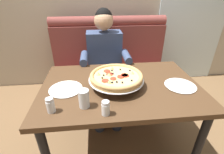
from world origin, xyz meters
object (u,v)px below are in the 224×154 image
at_px(dining_table, 120,94).
at_px(shaker_oregano, 106,109).
at_px(shaker_parmesan, 51,106).
at_px(plate_near_right, 180,85).
at_px(patio_chair, 165,38).
at_px(pizza, 116,77).
at_px(diner_main, 105,61).
at_px(plate_near_left, 66,88).
at_px(drinking_glass, 84,99).
at_px(booth_bench, 110,74).

bearing_deg(dining_table, shaker_oregano, -113.00).
distance_m(shaker_parmesan, plate_near_right, 0.99).
relative_size(dining_table, patio_chair, 1.49).
xyz_separation_m(pizza, patio_chair, (1.34, 2.19, -0.32)).
bearing_deg(dining_table, shaker_parmesan, -149.91).
height_order(dining_table, shaker_parmesan, shaker_parmesan).
distance_m(diner_main, patio_chair, 2.09).
xyz_separation_m(diner_main, shaker_oregano, (-0.06, -0.97, 0.09)).
bearing_deg(plate_near_right, plate_near_left, 177.23).
distance_m(diner_main, plate_near_left, 0.74).
distance_m(pizza, drinking_glass, 0.34).
bearing_deg(dining_table, plate_near_right, -8.43).
height_order(shaker_oregano, shaker_parmesan, shaker_parmesan).
height_order(booth_bench, drinking_glass, booth_bench).
distance_m(dining_table, drinking_glass, 0.41).
xyz_separation_m(booth_bench, pizza, (-0.04, -0.90, 0.44)).
distance_m(booth_bench, dining_table, 0.93).
bearing_deg(plate_near_right, patio_chair, 70.00).
bearing_deg(shaker_parmesan, diner_main, 66.14).
bearing_deg(patio_chair, shaker_oregano, -119.74).
relative_size(diner_main, patio_chair, 1.48).
xyz_separation_m(booth_bench, shaker_oregano, (-0.15, -1.23, 0.40)).
distance_m(plate_near_right, drinking_glass, 0.78).
xyz_separation_m(booth_bench, plate_near_right, (0.48, -0.96, 0.37)).
bearing_deg(diner_main, plate_near_left, -118.28).
distance_m(plate_near_left, drinking_glass, 0.28).
distance_m(diner_main, shaker_parmesan, 1.00).
relative_size(pizza, drinking_glass, 3.46).
distance_m(booth_bench, shaker_oregano, 1.31).
bearing_deg(shaker_parmesan, plate_near_right, 12.41).
height_order(booth_bench, diner_main, diner_main).
height_order(booth_bench, dining_table, booth_bench).
relative_size(booth_bench, dining_table, 1.23).
bearing_deg(shaker_parmesan, plate_near_left, 78.66).
bearing_deg(shaker_oregano, patio_chair, 60.26).
relative_size(shaker_oregano, plate_near_left, 0.38).
xyz_separation_m(pizza, plate_near_right, (0.52, -0.06, -0.07)).
xyz_separation_m(shaker_oregano, plate_near_left, (-0.29, 0.32, -0.03)).
height_order(shaker_oregano, drinking_glass, drinking_glass).
bearing_deg(booth_bench, patio_chair, 44.87).
bearing_deg(plate_near_left, plate_near_right, -2.77).
distance_m(diner_main, pizza, 0.65).
xyz_separation_m(plate_near_left, plate_near_right, (0.91, -0.04, -0.00)).
distance_m(dining_table, patio_chair, 2.54).
bearing_deg(dining_table, drinking_glass, -138.07).
bearing_deg(booth_bench, plate_near_right, -63.59).
xyz_separation_m(dining_table, plate_near_right, (0.48, -0.07, 0.10)).
bearing_deg(booth_bench, drinking_glass, -103.81).
bearing_deg(shaker_oregano, pizza, 72.07).
distance_m(shaker_oregano, shaker_parmesan, 0.35).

